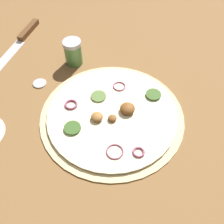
{
  "coord_description": "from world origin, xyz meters",
  "views": [
    {
      "loc": [
        0.36,
        -0.23,
        0.55
      ],
      "look_at": [
        0.0,
        0.0,
        0.02
      ],
      "focal_mm": 42.0,
      "sensor_mm": 36.0,
      "label": 1
    }
  ],
  "objects_px": {
    "loose_cap": "(40,83)",
    "knife": "(22,37)",
    "pizza": "(112,115)",
    "spice_jar": "(73,52)"
  },
  "relations": [
    {
      "from": "pizza",
      "to": "spice_jar",
      "type": "bearing_deg",
      "value": 176.55
    },
    {
      "from": "pizza",
      "to": "spice_jar",
      "type": "distance_m",
      "value": 0.25
    },
    {
      "from": "loose_cap",
      "to": "spice_jar",
      "type": "bearing_deg",
      "value": 102.43
    },
    {
      "from": "pizza",
      "to": "knife",
      "type": "height_order",
      "value": "pizza"
    },
    {
      "from": "pizza",
      "to": "loose_cap",
      "type": "distance_m",
      "value": 0.24
    },
    {
      "from": "knife",
      "to": "loose_cap",
      "type": "relative_size",
      "value": 6.74
    },
    {
      "from": "knife",
      "to": "loose_cap",
      "type": "xyz_separation_m",
      "value": [
        0.23,
        -0.04,
        -0.0
      ]
    },
    {
      "from": "knife",
      "to": "pizza",
      "type": "bearing_deg",
      "value": 60.38
    },
    {
      "from": "spice_jar",
      "to": "pizza",
      "type": "bearing_deg",
      "value": -3.45
    },
    {
      "from": "loose_cap",
      "to": "knife",
      "type": "bearing_deg",
      "value": 171.42
    }
  ]
}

